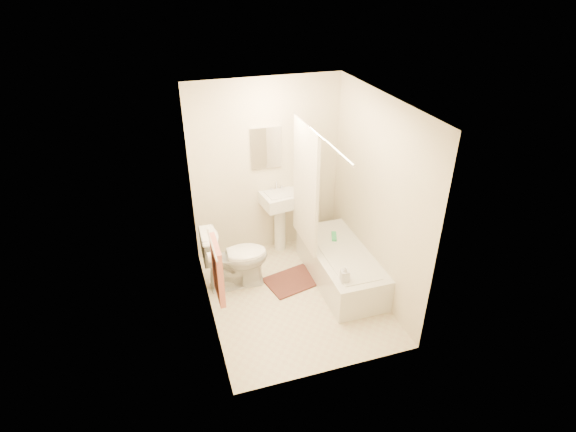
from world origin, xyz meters
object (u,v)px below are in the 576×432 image
object	(u,v)px
soap_bottle	(345,274)
toilet	(235,258)
sink	(280,219)
bath_mat	(292,281)
bathtub	(340,266)

from	to	relation	value
soap_bottle	toilet	bearing A→B (deg)	141.00
toilet	soap_bottle	world-z (taller)	toilet
sink	bath_mat	bearing A→B (deg)	-104.09
toilet	bath_mat	bearing A→B (deg)	-103.38
bathtub	soap_bottle	world-z (taller)	soap_bottle
toilet	bathtub	xyz separation A→B (m)	(1.28, -0.31, -0.18)
bathtub	bath_mat	distance (m)	0.65
bathtub	soap_bottle	bearing A→B (deg)	-110.02
bathtub	bath_mat	bearing A→B (deg)	167.51
toilet	bath_mat	xyz separation A→B (m)	(0.68, -0.18, -0.39)
sink	soap_bottle	world-z (taller)	sink
sink	bathtub	xyz separation A→B (m)	(0.52, -0.91, -0.27)
toilet	bathtub	world-z (taller)	toilet
bathtub	toilet	bearing A→B (deg)	166.23
toilet	soap_bottle	distance (m)	1.39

